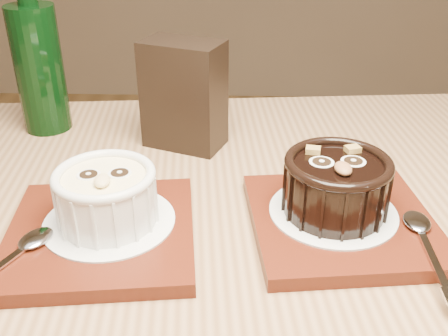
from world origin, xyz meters
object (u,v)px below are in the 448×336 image
object	(u,v)px
tray_left	(101,234)
tray_right	(341,222)
ramekin_white	(106,194)
ramekin_dark	(336,183)
table	(233,319)
green_bottle	(38,64)
condiment_stand	(184,95)

from	to	relation	value
tray_left	tray_right	size ratio (longest dim) A/B	1.00
ramekin_white	ramekin_dark	world-z (taller)	ramekin_dark
tray_left	table	bearing A→B (deg)	-4.70
tray_right	green_bottle	world-z (taller)	green_bottle
table	green_bottle	world-z (taller)	green_bottle
ramekin_white	tray_right	size ratio (longest dim) A/B	0.55
tray_left	ramekin_dark	distance (m)	0.24
tray_right	green_bottle	size ratio (longest dim) A/B	0.74
ramekin_dark	tray_left	bearing A→B (deg)	-176.40
table	tray_right	world-z (taller)	tray_right
tray_left	ramekin_dark	bearing A→B (deg)	8.44
tray_left	green_bottle	bearing A→B (deg)	117.57
tray_right	condiment_stand	bearing A→B (deg)	132.80
tray_left	green_bottle	xyz separation A→B (m)	(-0.14, 0.27, 0.09)
condiment_stand	table	bearing A→B (deg)	-73.52
tray_left	condiment_stand	distance (m)	0.24
table	ramekin_dark	size ratio (longest dim) A/B	11.92
table	condiment_stand	bearing A→B (deg)	106.48
table	condiment_stand	distance (m)	0.29
ramekin_white	green_bottle	bearing A→B (deg)	111.59
ramekin_dark	condiment_stand	distance (m)	0.25
table	tray_left	bearing A→B (deg)	175.30
ramekin_dark	condiment_stand	size ratio (longest dim) A/B	0.76
ramekin_white	condiment_stand	world-z (taller)	condiment_stand
condiment_stand	green_bottle	distance (m)	0.21
tray_left	condiment_stand	bearing A→B (deg)	74.10
tray_left	tray_right	world-z (taller)	same
ramekin_dark	green_bottle	xyz separation A→B (m)	(-0.37, 0.23, 0.04)
tray_left	green_bottle	distance (m)	0.31
tray_left	condiment_stand	world-z (taller)	condiment_stand
table	condiment_stand	size ratio (longest dim) A/B	9.04
condiment_stand	green_bottle	size ratio (longest dim) A/B	0.58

